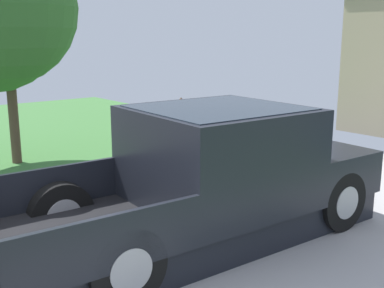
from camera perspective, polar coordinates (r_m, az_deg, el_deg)
The scene contains 3 objects.
pickup_truck at distance 6.10m, azimuth 2.66°, elevation -4.18°, with size 2.23×5.20×1.67m.
person_with_hat at distance 7.49m, azimuth -1.30°, elevation 0.21°, with size 0.43×0.43×1.61m.
handbag at distance 7.51m, azimuth -2.19°, elevation -5.80°, with size 0.36×0.16×0.44m.
Camera 1 is at (4.10, -0.77, 2.50)m, focal length 44.60 mm.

